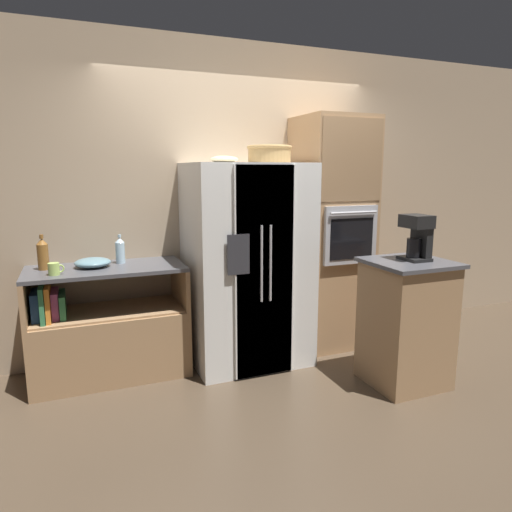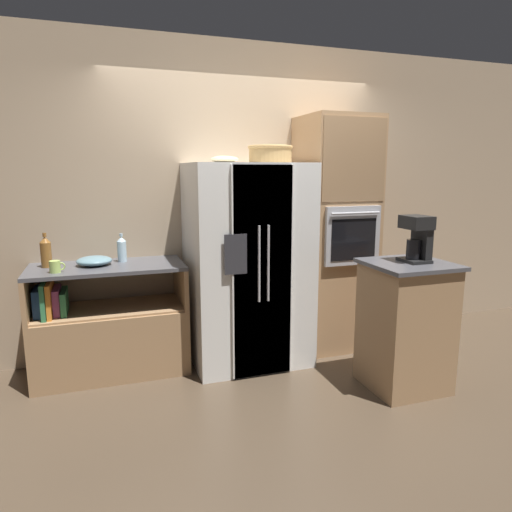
% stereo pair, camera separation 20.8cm
% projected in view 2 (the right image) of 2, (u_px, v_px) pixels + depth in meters
% --- Properties ---
extents(ground_plane, '(20.00, 20.00, 0.00)m').
position_uv_depth(ground_plane, '(259.00, 358.00, 4.11)').
color(ground_plane, '#4C3D2D').
extents(wall_back, '(12.00, 0.06, 2.80)m').
position_uv_depth(wall_back, '(243.00, 199.00, 4.29)').
color(wall_back, tan).
rests_on(wall_back, ground_plane).
extents(counter_left, '(1.22, 0.59, 0.91)m').
position_uv_depth(counter_left, '(109.00, 333.00, 3.78)').
color(counter_left, '#A87F56').
rests_on(counter_left, ground_plane).
extents(refrigerator, '(0.99, 0.84, 1.73)m').
position_uv_depth(refrigerator, '(247.00, 264.00, 3.95)').
color(refrigerator, white).
rests_on(refrigerator, ground_plane).
extents(wall_oven, '(0.64, 0.69, 2.15)m').
position_uv_depth(wall_oven, '(335.00, 234.00, 4.27)').
color(wall_oven, '#A87F56').
rests_on(wall_oven, ground_plane).
extents(island_counter, '(0.61, 0.58, 0.99)m').
position_uv_depth(island_counter, '(405.00, 325.00, 3.49)').
color(island_counter, '#A87F56').
rests_on(island_counter, ground_plane).
extents(wicker_basket, '(0.38, 0.38, 0.14)m').
position_uv_depth(wicker_basket, '(270.00, 154.00, 3.83)').
color(wicker_basket, tan).
rests_on(wicker_basket, refrigerator).
extents(fruit_bowl, '(0.23, 0.23, 0.06)m').
position_uv_depth(fruit_bowl, '(224.00, 159.00, 3.75)').
color(fruit_bowl, beige).
rests_on(fruit_bowl, refrigerator).
extents(bottle_tall, '(0.07, 0.07, 0.24)m').
position_uv_depth(bottle_tall, '(122.00, 249.00, 3.81)').
color(bottle_tall, silver).
rests_on(bottle_tall, counter_left).
extents(bottle_short, '(0.08, 0.08, 0.27)m').
position_uv_depth(bottle_short, '(46.00, 252.00, 3.59)').
color(bottle_short, brown).
rests_on(bottle_short, counter_left).
extents(mug, '(0.11, 0.08, 0.09)m').
position_uv_depth(mug, '(55.00, 267.00, 3.42)').
color(mug, '#B2D166').
rests_on(mug, counter_left).
extents(mixing_bowl, '(0.28, 0.28, 0.07)m').
position_uv_depth(mixing_bowl, '(94.00, 261.00, 3.68)').
color(mixing_bowl, '#668C99').
rests_on(mixing_bowl, counter_left).
extents(coffee_maker, '(0.17, 0.22, 0.35)m').
position_uv_depth(coffee_maker, '(418.00, 236.00, 3.39)').
color(coffee_maker, black).
rests_on(coffee_maker, island_counter).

